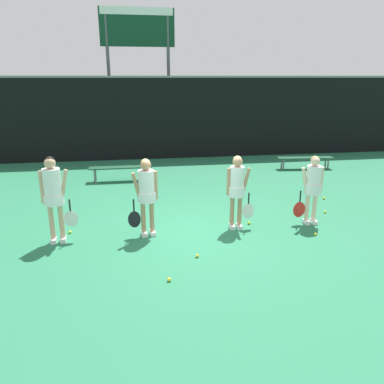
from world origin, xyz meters
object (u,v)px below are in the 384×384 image
(player_2, at_px, (237,186))
(tennis_ball_4, at_px, (233,203))
(tennis_ball_3, at_px, (70,232))
(tennis_ball_5, at_px, (249,223))
(player_3, at_px, (313,185))
(player_1, at_px, (146,191))
(scoreboard, at_px, (138,44))
(tennis_ball_2, at_px, (324,198))
(bench_far, at_px, (305,159))
(tennis_ball_7, at_px, (197,256))
(tennis_ball_0, at_px, (325,212))
(tennis_ball_1, at_px, (169,279))
(bench_courtside, at_px, (120,169))
(tennis_ball_6, at_px, (315,234))
(player_0, at_px, (53,192))

(player_2, xyz_separation_m, tennis_ball_4, (0.38, 1.66, -0.96))
(tennis_ball_3, distance_m, tennis_ball_5, 4.08)
(player_3, bearing_deg, player_1, -175.55)
(scoreboard, height_order, tennis_ball_3, scoreboard)
(player_1, bearing_deg, tennis_ball_2, 11.15)
(bench_far, relative_size, tennis_ball_4, 32.23)
(tennis_ball_2, xyz_separation_m, tennis_ball_7, (-4.15, -2.95, -0.00))
(tennis_ball_5, bearing_deg, tennis_ball_0, 11.29)
(bench_far, height_order, player_2, player_2)
(bench_far, relative_size, player_2, 1.25)
(tennis_ball_3, bearing_deg, scoreboard, 78.34)
(tennis_ball_0, relative_size, tennis_ball_7, 0.96)
(tennis_ball_0, distance_m, tennis_ball_4, 2.39)
(tennis_ball_2, bearing_deg, tennis_ball_4, 179.41)
(player_1, relative_size, tennis_ball_1, 23.89)
(player_3, distance_m, tennis_ball_7, 3.33)
(tennis_ball_5, relative_size, tennis_ball_7, 1.01)
(player_3, distance_m, tennis_ball_2, 2.24)
(tennis_ball_2, distance_m, tennis_ball_5, 3.05)
(player_3, height_order, tennis_ball_2, player_3)
(scoreboard, relative_size, tennis_ball_0, 91.42)
(scoreboard, relative_size, bench_courtside, 2.98)
(tennis_ball_3, bearing_deg, bench_far, 32.33)
(tennis_ball_2, bearing_deg, tennis_ball_5, -150.98)
(bench_courtside, relative_size, tennis_ball_3, 30.00)
(player_1, xyz_separation_m, tennis_ball_6, (3.62, -0.61, -0.98))
(player_0, relative_size, tennis_ball_5, 26.07)
(tennis_ball_4, bearing_deg, scoreboard, 106.41)
(scoreboard, distance_m, tennis_ball_3, 10.27)
(tennis_ball_3, bearing_deg, tennis_ball_1, -50.15)
(tennis_ball_2, height_order, tennis_ball_7, tennis_ball_2)
(player_1, xyz_separation_m, tennis_ball_4, (2.39, 1.75, -0.98))
(player_2, distance_m, tennis_ball_3, 3.84)
(player_2, xyz_separation_m, tennis_ball_3, (-3.71, 0.25, -0.96))
(bench_far, xyz_separation_m, tennis_ball_1, (-5.84, -7.31, -0.34))
(bench_courtside, distance_m, player_3, 6.40)
(tennis_ball_1, bearing_deg, player_3, 30.87)
(bench_courtside, relative_size, tennis_ball_1, 28.56)
(player_2, bearing_deg, tennis_ball_0, 18.43)
(tennis_ball_0, xyz_separation_m, tennis_ball_6, (-0.90, -1.28, -0.00))
(player_3, height_order, tennis_ball_0, player_3)
(bench_courtside, xyz_separation_m, player_0, (-1.19, -4.67, 0.68))
(player_1, distance_m, tennis_ball_1, 2.26)
(bench_courtside, relative_size, tennis_ball_5, 29.12)
(player_2, bearing_deg, tennis_ball_6, -18.21)
(bench_courtside, distance_m, player_2, 5.31)
(bench_far, xyz_separation_m, tennis_ball_2, (-1.07, -3.57, -0.34))
(scoreboard, xyz_separation_m, tennis_ball_3, (-1.85, -8.99, -4.62))
(tennis_ball_2, relative_size, tennis_ball_4, 1.08)
(tennis_ball_5, bearing_deg, tennis_ball_1, -132.90)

